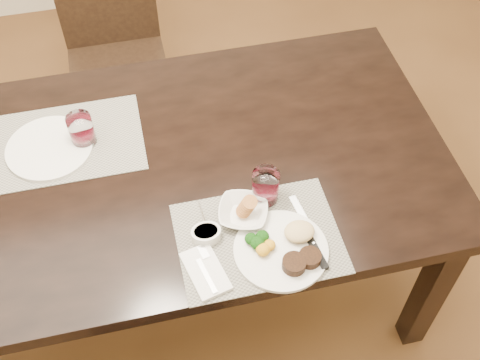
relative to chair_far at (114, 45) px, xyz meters
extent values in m
plane|color=#482C17|center=(0.00, -0.93, -0.50)|extent=(4.50, 4.50, 0.00)
cube|color=black|center=(0.00, -0.93, 0.22)|extent=(2.00, 1.00, 0.05)
cube|color=black|center=(0.92, -1.35, -0.15)|extent=(0.08, 0.08, 0.70)
cube|color=black|center=(0.92, -0.51, -0.15)|extent=(0.08, 0.08, 0.70)
cube|color=black|center=(0.00, -0.08, -0.07)|extent=(0.42, 0.42, 0.04)
cube|color=black|center=(-0.18, -0.26, -0.30)|extent=(0.04, 0.04, 0.41)
cube|color=black|center=(0.18, -0.26, -0.30)|extent=(0.04, 0.04, 0.41)
cube|color=black|center=(-0.18, 0.10, -0.30)|extent=(0.04, 0.04, 0.41)
cube|color=black|center=(0.18, 0.10, -0.30)|extent=(0.04, 0.04, 0.41)
cube|color=gray|center=(0.32, -1.27, 0.25)|extent=(0.46, 0.34, 0.00)
cube|color=gray|center=(-0.18, -0.77, 0.25)|extent=(0.46, 0.34, 0.00)
cylinder|color=silver|center=(0.37, -1.32, 0.26)|extent=(0.27, 0.27, 0.01)
cylinder|color=black|center=(0.39, -1.39, 0.28)|extent=(0.07, 0.07, 0.03)
cylinder|color=black|center=(0.44, -1.38, 0.28)|extent=(0.06, 0.06, 0.03)
ellipsoid|color=tan|center=(0.44, -1.29, 0.28)|extent=(0.09, 0.07, 0.04)
ellipsoid|color=#12490E|center=(0.31, -1.30, 0.28)|extent=(0.04, 0.04, 0.03)
ellipsoid|color=gold|center=(0.32, -1.32, 0.28)|extent=(0.04, 0.04, 0.03)
cube|color=silver|center=(0.16, -1.34, 0.26)|extent=(0.12, 0.18, 0.01)
cube|color=silver|center=(0.16, -1.36, 0.26)|extent=(0.04, 0.11, 0.00)
cube|color=silver|center=(0.16, -1.29, 0.26)|extent=(0.03, 0.05, 0.00)
cube|color=silver|center=(0.47, -1.23, 0.25)|extent=(0.04, 0.16, 0.00)
cube|color=black|center=(0.47, -1.36, 0.26)|extent=(0.04, 0.11, 0.01)
imported|color=silver|center=(0.30, -1.18, 0.27)|extent=(0.18, 0.18, 0.03)
cylinder|color=#A76734|center=(0.30, -1.18, 0.29)|extent=(0.04, 0.05, 0.04)
cylinder|color=silver|center=(0.18, -1.23, 0.27)|extent=(0.09, 0.09, 0.03)
cylinder|color=#0D3A10|center=(0.18, -1.23, 0.28)|extent=(0.07, 0.07, 0.01)
cube|color=silver|center=(0.18, -1.18, 0.30)|extent=(0.01, 0.06, 0.04)
cylinder|color=silver|center=(0.38, -1.13, 0.31)|extent=(0.08, 0.08, 0.11)
cylinder|color=#3B050E|center=(0.38, -1.13, 0.26)|extent=(0.07, 0.07, 0.03)
cylinder|color=silver|center=(-0.24, -0.79, 0.26)|extent=(0.27, 0.27, 0.01)
cylinder|color=silver|center=(-0.13, -0.78, 0.30)|extent=(0.08, 0.08, 0.11)
cylinder|color=#3B050E|center=(-0.13, -0.78, 0.26)|extent=(0.07, 0.07, 0.03)
camera|label=1|loc=(0.06, -2.16, 1.69)|focal=45.00mm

